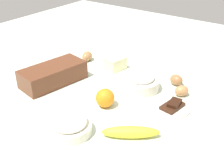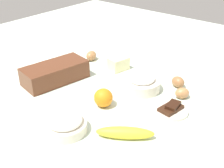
% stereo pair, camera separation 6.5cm
% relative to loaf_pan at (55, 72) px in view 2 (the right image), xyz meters
% --- Properties ---
extents(ground_plane, '(2.40, 2.40, 0.02)m').
position_rel_loaf_pan_xyz_m(ground_plane, '(0.08, -0.26, -0.05)').
color(ground_plane, silver).
extents(loaf_pan, '(0.30, 0.18, 0.08)m').
position_rel_loaf_pan_xyz_m(loaf_pan, '(0.00, 0.00, 0.00)').
color(loaf_pan, brown).
rests_on(loaf_pan, ground_plane).
extents(flour_bowl, '(0.15, 0.15, 0.07)m').
position_rel_loaf_pan_xyz_m(flour_bowl, '(-0.21, -0.30, -0.01)').
color(flour_bowl, silver).
rests_on(flour_bowl, ground_plane).
extents(sugar_bowl, '(0.16, 0.16, 0.07)m').
position_rel_loaf_pan_xyz_m(sugar_bowl, '(0.18, -0.34, -0.01)').
color(sugar_bowl, silver).
rests_on(sugar_bowl, ground_plane).
extents(banana, '(0.15, 0.18, 0.04)m').
position_rel_loaf_pan_xyz_m(banana, '(-0.12, -0.47, -0.02)').
color(banana, yellow).
rests_on(banana, ground_plane).
extents(orange_fruit, '(0.07, 0.07, 0.07)m').
position_rel_loaf_pan_xyz_m(orange_fruit, '(-0.02, -0.30, -0.01)').
color(orange_fruit, orange).
rests_on(orange_fruit, ground_plane).
extents(butter_block, '(0.10, 0.08, 0.06)m').
position_rel_loaf_pan_xyz_m(butter_block, '(0.27, -0.14, -0.01)').
color(butter_block, '#F4EDB2').
rests_on(butter_block, ground_plane).
extents(egg_near_butter, '(0.06, 0.07, 0.05)m').
position_rel_loaf_pan_xyz_m(egg_near_butter, '(0.30, -0.44, -0.02)').
color(egg_near_butter, '#9C693F').
rests_on(egg_near_butter, ground_plane).
extents(egg_beside_bowl, '(0.08, 0.07, 0.05)m').
position_rel_loaf_pan_xyz_m(egg_beside_bowl, '(0.27, 0.03, -0.02)').
color(egg_beside_bowl, '#B07748').
rests_on(egg_beside_bowl, ground_plane).
extents(egg_loose, '(0.07, 0.07, 0.04)m').
position_rel_loaf_pan_xyz_m(egg_loose, '(0.23, -0.50, -0.02)').
color(egg_loose, '#B97D4C').
rests_on(egg_loose, ground_plane).
extents(chocolate_plate, '(0.13, 0.13, 0.03)m').
position_rel_loaf_pan_xyz_m(chocolate_plate, '(0.11, -0.51, -0.03)').
color(chocolate_plate, silver).
rests_on(chocolate_plate, ground_plane).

